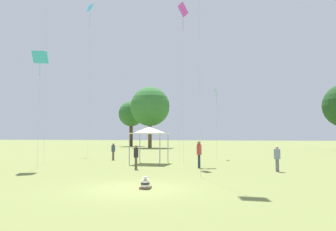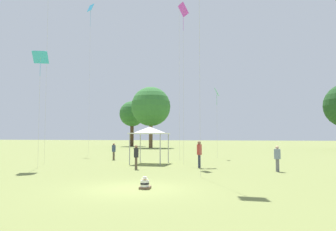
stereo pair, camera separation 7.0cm
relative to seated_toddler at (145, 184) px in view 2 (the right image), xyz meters
The scene contains 13 objects.
ground_plane 0.52m from the seated_toddler, 169.66° to the right, with size 300.00×300.00×0.00m, color olive.
seated_toddler is the anchor object (origin of this frame).
person_standing_0 8.13m from the seated_toddler, 111.63° to the left, with size 0.40×0.40×1.60m.
person_standing_1 17.02m from the seated_toddler, 117.24° to the left, with size 0.46×0.46×1.53m.
person_standing_2 9.50m from the seated_toddler, 84.19° to the left, with size 0.39×0.39×1.85m.
person_standing_3 10.20m from the seated_toddler, 54.00° to the left, with size 0.52×0.52×1.59m.
canopy_tent 12.68m from the seated_toddler, 105.81° to the left, with size 2.77×2.77×2.93m.
kite_0 20.43m from the seated_toddler, 86.11° to the left, with size 0.42×0.83×6.94m.
kite_2 32.89m from the seated_toddler, 121.85° to the left, with size 1.10×0.90×18.83m.
kite_5 16.75m from the seated_toddler, 93.03° to the left, with size 1.00×1.11×12.73m.
kite_6 13.98m from the seated_toddler, 145.55° to the left, with size 1.23×1.09×8.07m.
distant_tree_0 57.12m from the seated_toddler, 110.34° to the left, with size 5.42×5.42×9.69m.
distant_tree_1 47.99m from the seated_toddler, 106.22° to the left, with size 7.35×7.35×11.40m.
Camera 2 is at (4.62, -13.06, 2.20)m, focal length 35.00 mm.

